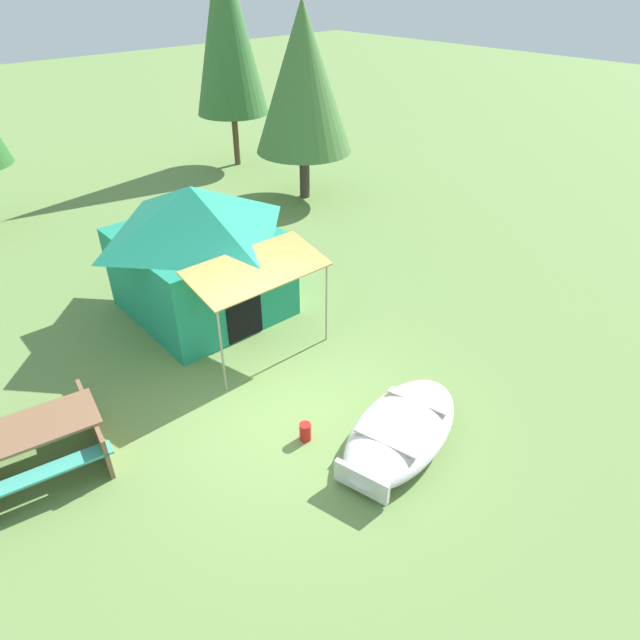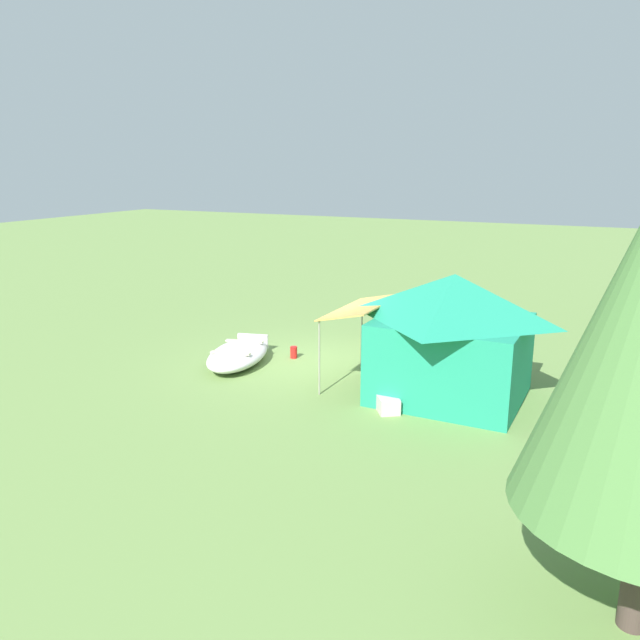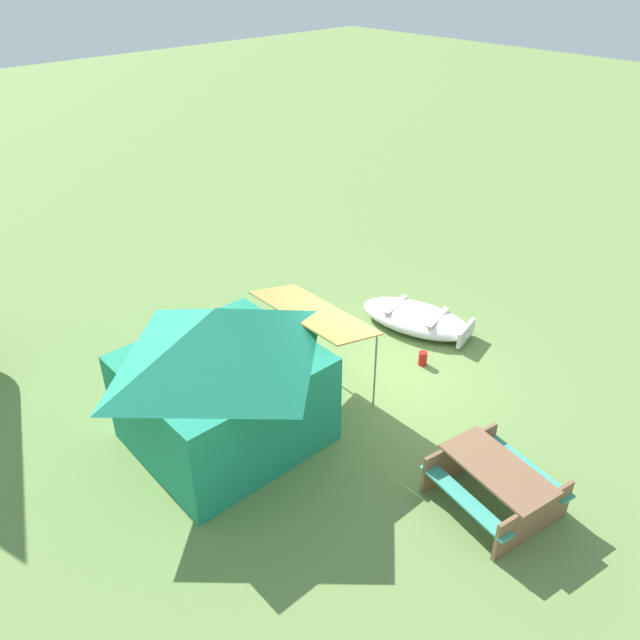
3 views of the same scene
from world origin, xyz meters
The scene contains 6 objects.
ground_plane centered at (0.00, 0.00, 0.00)m, with size 80.00×80.00×0.00m, color olive.
beached_rowboat centered at (0.75, -1.72, 0.25)m, with size 2.79×1.84×0.47m.
canvas_cabin_tent centered at (0.69, 3.48, 1.36)m, with size 2.97×4.20×2.62m.
picnic_table centered at (-3.34, 1.42, 0.48)m, with size 1.96×1.82×0.76m.
cooler_box centered at (2.01, 2.59, 0.16)m, with size 0.57×0.39×0.31m, color beige.
fuel_can centered at (-0.26, -0.71, 0.15)m, with size 0.18×0.18×0.30m, color red.
Camera 2 is at (12.95, 6.36, 4.78)m, focal length 34.82 mm.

